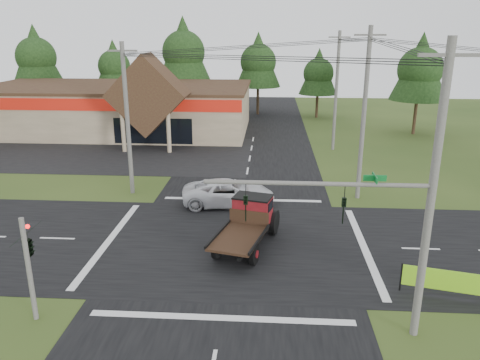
{
  "coord_description": "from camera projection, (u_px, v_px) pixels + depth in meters",
  "views": [
    {
      "loc": [
        1.84,
        -23.28,
        11.13
      ],
      "look_at": [
        -0.01,
        4.64,
        2.2
      ],
      "focal_mm": 35.0,
      "sensor_mm": 36.0,
      "label": 1
    }
  ],
  "objects": [
    {
      "name": "white_pickup",
      "position": [
        229.0,
        193.0,
        31.15
      ],
      "size": [
        6.32,
        3.36,
        1.69
      ],
      "primitive_type": "imported",
      "rotation": [
        0.0,
        0.0,
        1.66
      ],
      "color": "silver",
      "rests_on": "ground"
    },
    {
      "name": "antique_flatbed_truck",
      "position": [
        246.0,
        225.0,
        24.93
      ],
      "size": [
        3.77,
        6.46,
        2.54
      ],
      "primitive_type": null,
      "rotation": [
        0.0,
        0.0,
        -0.25
      ],
      "color": "#5B0D11",
      "rests_on": "ground"
    },
    {
      "name": "utility_pole_nr",
      "position": [
        431.0,
        196.0,
        16.31
      ],
      "size": [
        2.0,
        0.3,
        11.0
      ],
      "color": "#595651",
      "rests_on": "ground"
    },
    {
      "name": "parking_apron",
      "position": [
        104.0,
        153.0,
        44.56
      ],
      "size": [
        28.0,
        14.0,
        0.02
      ],
      "primitive_type": "cube",
      "color": "black",
      "rests_on": "ground"
    },
    {
      "name": "tree_row_c",
      "position": [
        184.0,
        50.0,
        62.58
      ],
      "size": [
        7.28,
        7.28,
        13.13
      ],
      "color": "#332316",
      "rests_on": "ground"
    },
    {
      "name": "tree_side_ne",
      "position": [
        421.0,
        67.0,
        50.77
      ],
      "size": [
        6.16,
        6.16,
        11.11
      ],
      "color": "#332316",
      "rests_on": "ground"
    },
    {
      "name": "ground",
      "position": [
        235.0,
        244.0,
        25.63
      ],
      "size": [
        120.0,
        120.0,
        0.0
      ],
      "primitive_type": "plane",
      "color": "#2D4318",
      "rests_on": "ground"
    },
    {
      "name": "road_ns",
      "position": [
        235.0,
        244.0,
        25.62
      ],
      "size": [
        12.0,
        120.0,
        0.02
      ],
      "primitive_type": "cube",
      "color": "black",
      "rests_on": "ground"
    },
    {
      "name": "utility_pole_n",
      "position": [
        336.0,
        91.0,
        44.29
      ],
      "size": [
        2.0,
        0.3,
        11.2
      ],
      "color": "#595651",
      "rests_on": "ground"
    },
    {
      "name": "traffic_signal_mast",
      "position": [
        379.0,
        227.0,
        16.79
      ],
      "size": [
        8.12,
        0.24,
        7.0
      ],
      "color": "#595651",
      "rests_on": "ground"
    },
    {
      "name": "utility_pole_ne",
      "position": [
        364.0,
        114.0,
        30.94
      ],
      "size": [
        2.0,
        0.3,
        11.5
      ],
      "color": "#595651",
      "rests_on": "ground"
    },
    {
      "name": "tree_row_b",
      "position": [
        114.0,
        65.0,
        64.77
      ],
      "size": [
        5.6,
        5.6,
        10.1
      ],
      "color": "#332316",
      "rests_on": "ground"
    },
    {
      "name": "tree_row_a",
      "position": [
        36.0,
        55.0,
        63.09
      ],
      "size": [
        6.72,
        6.72,
        12.12
      ],
      "color": "#332316",
      "rests_on": "ground"
    },
    {
      "name": "roadside_banner",
      "position": [
        448.0,
        284.0,
        20.24
      ],
      "size": [
        3.92,
        1.06,
        1.37
      ],
      "primitive_type": null,
      "rotation": [
        0.0,
        0.0,
        -0.24
      ],
      "color": "#7ECB1B",
      "rests_on": "ground"
    },
    {
      "name": "traffic_signal_corner",
      "position": [
        27.0,
        237.0,
        18.06
      ],
      "size": [
        0.53,
        2.48,
        4.4
      ],
      "color": "#595651",
      "rests_on": "ground"
    },
    {
      "name": "cvs_building",
      "position": [
        119.0,
        107.0,
        53.88
      ],
      "size": [
        30.4,
        18.2,
        9.19
      ],
      "color": "gray",
      "rests_on": "ground"
    },
    {
      "name": "tree_row_e",
      "position": [
        319.0,
        72.0,
        61.32
      ],
      "size": [
        5.04,
        5.04,
        9.09
      ],
      "color": "#332316",
      "rests_on": "ground"
    },
    {
      "name": "tree_row_d",
      "position": [
        258.0,
        60.0,
        63.31
      ],
      "size": [
        6.16,
        6.16,
        11.11
      ],
      "color": "#332316",
      "rests_on": "ground"
    },
    {
      "name": "road_ew",
      "position": [
        235.0,
        244.0,
        25.62
      ],
      "size": [
        120.0,
        12.0,
        0.02
      ],
      "primitive_type": "cube",
      "color": "black",
      "rests_on": "ground"
    },
    {
      "name": "utility_pole_nw",
      "position": [
        127.0,
        119.0,
        32.1
      ],
      "size": [
        2.0,
        0.3,
        10.5
      ],
      "color": "#595651",
      "rests_on": "ground"
    }
  ]
}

